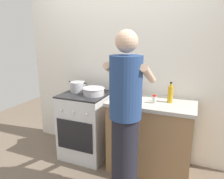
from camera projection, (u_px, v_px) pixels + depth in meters
The scene contains 10 objects.
ground at pixel (105, 165), 2.74m from camera, with size 6.00×6.00×0.00m, color #6B5B4C.
back_wall at pixel (133, 66), 2.81m from camera, with size 3.20×0.10×2.50m.
countertop at pixel (150, 136), 2.56m from camera, with size 1.00×0.60×0.90m.
stove_range at pixel (86, 125), 2.89m from camera, with size 0.60×0.62×0.90m.
pot at pixel (78, 87), 2.86m from camera, with size 0.27×0.20×0.14m.
mixing_bowl at pixel (94, 91), 2.69m from camera, with size 0.29×0.29×0.10m.
utensil_crock at pixel (137, 88), 2.70m from camera, with size 0.10×0.10×0.32m.
spice_bottle at pixel (154, 99), 2.37m from camera, with size 0.04×0.04×0.10m.
oil_bottle at pixel (170, 94), 2.38m from camera, with size 0.06×0.06×0.24m.
person at pixel (125, 121), 1.97m from camera, with size 0.41×0.50×1.70m.
Camera 1 is at (1.01, -2.19, 1.64)m, focal length 33.39 mm.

